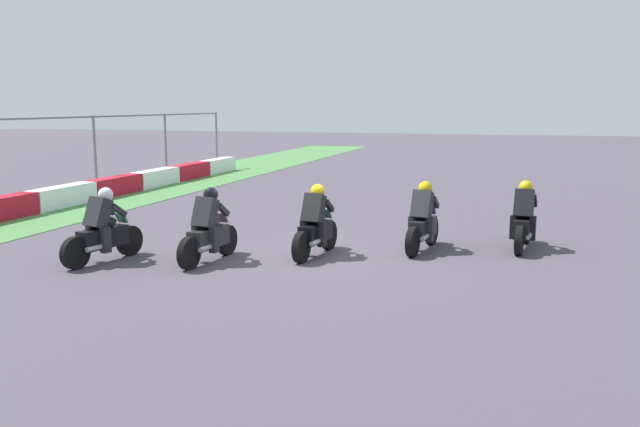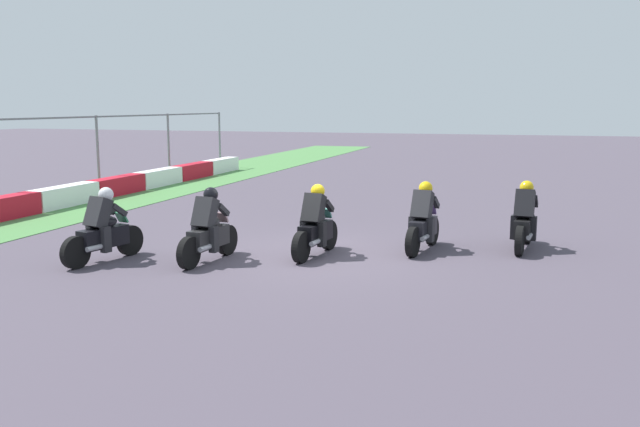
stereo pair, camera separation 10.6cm
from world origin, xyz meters
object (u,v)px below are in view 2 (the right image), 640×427
rider_lane_b (423,222)px  rider_lane_d (208,231)px  rider_lane_c (316,227)px  rider_lane_e (103,231)px  rider_lane_a (524,221)px

rider_lane_b → rider_lane_d: same height
rider_lane_b → rider_lane_c: same height
rider_lane_d → rider_lane_e: (-0.63, 2.03, 0.00)m
rider_lane_e → rider_lane_d: bearing=-59.4°
rider_lane_d → rider_lane_e: same height
rider_lane_a → rider_lane_b: size_ratio=1.00×
rider_lane_d → rider_lane_e: size_ratio=1.01×
rider_lane_d → rider_lane_e: 2.13m
rider_lane_e → rider_lane_c: bearing=-52.1°
rider_lane_b → rider_lane_e: 6.70m
rider_lane_c → rider_lane_e: 4.32m
rider_lane_c → rider_lane_d: size_ratio=1.00×
rider_lane_c → rider_lane_d: bearing=128.3°
rider_lane_b → rider_lane_c: size_ratio=1.00×
rider_lane_c → rider_lane_d: same height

